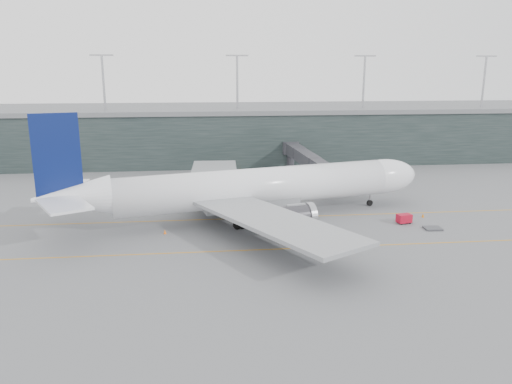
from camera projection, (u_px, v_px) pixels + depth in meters
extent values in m
plane|color=#5A5A5F|center=(230.00, 212.00, 92.22)|extent=(320.00, 320.00, 0.00)
cube|color=#C88112|center=(231.00, 219.00, 88.36)|extent=(160.00, 0.25, 0.02)
cube|color=#C88112|center=(238.00, 251.00, 72.92)|extent=(160.00, 0.25, 0.02)
cube|color=#C88112|center=(247.00, 187.00, 112.03)|extent=(0.25, 60.00, 0.02)
cube|color=black|center=(218.00, 134.00, 146.48)|extent=(240.00, 35.00, 14.00)
cube|color=slate|center=(218.00, 108.00, 144.65)|extent=(240.00, 36.00, 1.20)
cylinder|color=#9E9EA3|center=(104.00, 84.00, 130.07)|extent=(0.60, 0.60, 14.00)
cylinder|color=#9E9EA3|center=(237.00, 83.00, 133.74)|extent=(0.60, 0.60, 14.00)
cylinder|color=#9E9EA3|center=(364.00, 83.00, 137.40)|extent=(0.60, 0.60, 14.00)
cylinder|color=#9E9EA3|center=(484.00, 82.00, 141.06)|extent=(0.60, 0.60, 14.00)
cylinder|color=white|center=(256.00, 187.00, 87.62)|extent=(49.24, 17.97, 6.61)
ellipsoid|color=white|center=(383.00, 176.00, 96.21)|extent=(15.05, 9.69, 6.61)
cone|color=white|center=(72.00, 198.00, 77.45)|extent=(12.90, 8.93, 6.35)
cube|color=gray|center=(250.00, 201.00, 87.89)|extent=(17.84, 9.20, 2.13)
cube|color=black|center=(401.00, 169.00, 97.29)|extent=(3.03, 3.66, 0.85)
cube|color=gray|center=(274.00, 221.00, 71.73)|extent=(23.63, 31.63, 0.59)
cylinder|color=#343438|center=(290.00, 217.00, 79.77)|extent=(8.13, 5.38, 3.73)
cube|color=gray|center=(214.00, 176.00, 101.92)|extent=(10.88, 31.30, 0.59)
cylinder|color=#343438|center=(249.00, 189.00, 98.27)|extent=(8.13, 5.38, 3.73)
cube|color=#09144C|center=(57.00, 155.00, 75.30)|extent=(6.86, 2.15, 12.80)
cube|color=white|center=(64.00, 204.00, 71.61)|extent=(9.75, 11.24, 0.37)
cube|color=white|center=(65.00, 187.00, 82.33)|extent=(6.10, 9.74, 0.37)
cylinder|color=black|center=(370.00, 203.00, 96.56)|extent=(1.24, 0.69, 1.17)
cylinder|color=#9E9EA3|center=(370.00, 199.00, 96.37)|extent=(0.32, 0.32, 2.77)
cylinder|color=black|center=(242.00, 225.00, 82.74)|extent=(1.47, 0.84, 1.39)
cylinder|color=black|center=(225.00, 209.00, 92.09)|extent=(1.47, 0.84, 1.39)
cube|color=#302F35|center=(339.00, 180.00, 93.96)|extent=(3.70, 4.11, 3.05)
cube|color=#302F35|center=(325.00, 171.00, 102.63)|extent=(3.49, 14.29, 2.72)
cube|color=#302F35|center=(307.00, 159.00, 116.19)|extent=(3.76, 14.31, 2.83)
cube|color=#302F35|center=(293.00, 149.00, 129.76)|extent=(4.04, 14.32, 2.94)
cylinder|color=#9E9EA3|center=(323.00, 186.00, 104.17)|extent=(0.54, 0.54, 4.14)
cube|color=#343438|center=(323.00, 194.00, 104.58)|extent=(2.27, 1.75, 0.76)
cylinder|color=#302F35|center=(299.00, 148.00, 132.14)|extent=(4.36, 4.36, 3.27)
cylinder|color=#302F35|center=(298.00, 161.00, 132.98)|extent=(1.96, 1.96, 3.92)
cube|color=#A70B21|center=(404.00, 218.00, 85.51)|extent=(2.66, 2.00, 1.41)
cylinder|color=black|center=(401.00, 224.00, 84.92)|extent=(0.46, 0.25, 0.43)
cylinder|color=black|center=(410.00, 223.00, 85.45)|extent=(0.46, 0.25, 0.43)
cylinder|color=black|center=(398.00, 222.00, 85.91)|extent=(0.46, 0.25, 0.43)
cylinder|color=black|center=(406.00, 221.00, 86.45)|extent=(0.46, 0.25, 0.43)
cube|color=#3A3A3F|center=(433.00, 228.00, 82.55)|extent=(2.86, 2.34, 0.27)
cube|color=#343438|center=(197.00, 200.00, 100.72)|extent=(2.31, 2.11, 0.19)
cube|color=#B5BAC2|center=(197.00, 196.00, 100.51)|extent=(1.93, 1.88, 1.40)
cube|color=#254293|center=(197.00, 192.00, 100.34)|extent=(1.99, 1.94, 0.07)
cube|color=#343438|center=(215.00, 198.00, 101.89)|extent=(2.14, 1.87, 0.18)
cube|color=#B0B6BC|center=(215.00, 194.00, 101.69)|extent=(1.76, 1.69, 1.38)
cube|color=#254293|center=(215.00, 191.00, 101.52)|extent=(1.82, 1.75, 0.07)
cube|color=#343438|center=(234.00, 196.00, 103.12)|extent=(2.51, 2.16, 0.22)
cube|color=#A5A9B1|center=(233.00, 192.00, 102.87)|extent=(2.06, 1.97, 1.67)
cube|color=#254293|center=(233.00, 188.00, 102.66)|extent=(2.12, 2.03, 0.09)
cone|color=#CC680B|center=(423.00, 215.00, 89.11)|extent=(0.49, 0.49, 0.78)
cone|color=orange|center=(281.00, 241.00, 76.03)|extent=(0.43, 0.43, 0.69)
cone|color=#F8530D|center=(272.00, 195.00, 103.54)|extent=(0.41, 0.41, 0.65)
cone|color=orange|center=(165.00, 232.00, 80.21)|extent=(0.46, 0.46, 0.73)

